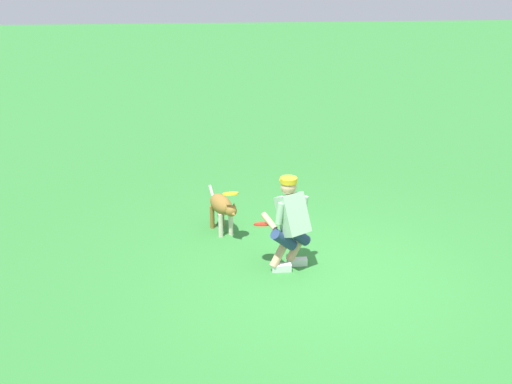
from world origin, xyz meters
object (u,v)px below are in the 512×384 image
at_px(person, 291,221).
at_px(frisbee_flying, 230,194).
at_px(frisbee_held, 263,224).
at_px(dog, 222,207).

height_order(person, frisbee_flying, person).
relative_size(frisbee_flying, frisbee_held, 0.97).
xyz_separation_m(dog, frisbee_held, (-0.51, 1.08, 0.19)).
relative_size(dog, frisbee_held, 3.95).
distance_m(person, dog, 1.52).
distance_m(frisbee_flying, frisbee_held, 0.86).
bearing_deg(frisbee_held, frisbee_flying, -62.47).
xyz_separation_m(person, dog, (0.87, -1.22, -0.28)).
bearing_deg(frisbee_flying, person, 130.37).
height_order(person, frisbee_held, person).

